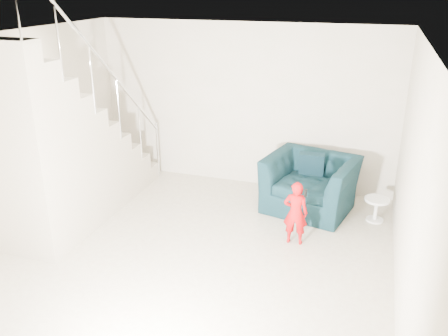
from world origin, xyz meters
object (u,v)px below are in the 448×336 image
at_px(armchair, 310,184).
at_px(staircase, 63,160).
at_px(toddler, 295,213).
at_px(side_table, 376,206).

distance_m(armchair, staircase, 3.62).
xyz_separation_m(armchair, toddler, (-0.03, -1.09, 0.03)).
height_order(toddler, staircase, staircase).
bearing_deg(side_table, staircase, -162.01).
distance_m(toddler, side_table, 1.43).
distance_m(armchair, toddler, 1.09).
relative_size(toddler, side_table, 2.47).
bearing_deg(armchair, toddler, -79.02).
xyz_separation_m(armchair, side_table, (0.99, -0.11, -0.17)).
bearing_deg(staircase, toddler, 6.98).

